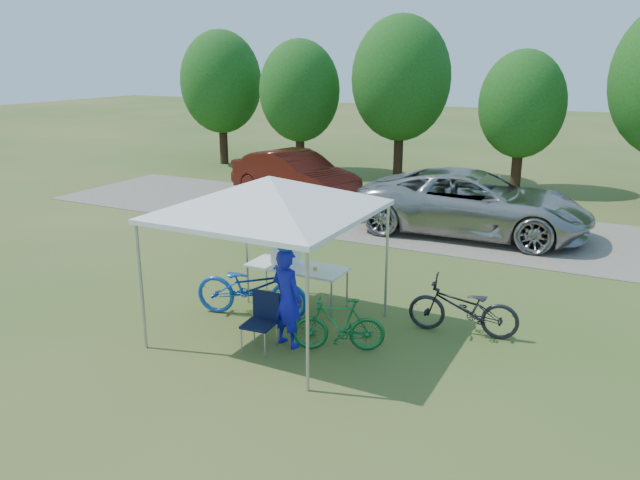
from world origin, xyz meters
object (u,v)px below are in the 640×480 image
object	(u,v)px
cyclist	(287,298)
minivan	(473,203)
folding_chair	(262,316)
cooler	(285,255)
bike_green	(339,325)
bike_blue	(252,287)
sedan	(295,175)
folding_table	(297,268)
bike_dark	(463,308)

from	to	relation	value
cyclist	minivan	distance (m)	8.09
folding_chair	cooler	world-z (taller)	cooler
bike_green	cooler	bearing A→B (deg)	-151.66
bike_blue	bike_green	world-z (taller)	bike_blue
minivan	sedan	bearing A→B (deg)	74.14
folding_table	minivan	bearing A→B (deg)	74.79
cooler	sedan	world-z (taller)	sedan
folding_table	bike_dark	world-z (taller)	bike_dark
folding_chair	bike_dark	size ratio (longest dim) A/B	0.50
bike_blue	bike_green	xyz separation A→B (m)	(2.01, -0.53, -0.11)
cooler	bike_dark	world-z (taller)	cooler
folding_chair	bike_green	bearing A→B (deg)	17.60
cooler	folding_table	bearing A→B (deg)	0.00
folding_table	cyclist	xyz separation A→B (m)	(0.70, -1.59, 0.09)
folding_table	folding_chair	distance (m)	1.90
bike_blue	minivan	size ratio (longest dim) A/B	0.35
bike_green	bike_dark	distance (m)	2.21
minivan	sedan	size ratio (longest dim) A/B	1.26
cooler	bike_green	xyz separation A→B (m)	(1.78, -1.38, -0.51)
cooler	cyclist	xyz separation A→B (m)	(0.95, -1.59, -0.13)
bike_blue	folding_table	bearing A→B (deg)	-41.72
cyclist	bike_blue	world-z (taller)	cyclist
sedan	bike_dark	bearing A→B (deg)	-117.58
bike_blue	bike_dark	distance (m)	3.76
sedan	bike_blue	bearing A→B (deg)	-137.33
folding_table	cyclist	world-z (taller)	cyclist
folding_chair	bike_dark	bearing A→B (deg)	30.81
folding_chair	bike_dark	xyz separation A→B (m)	(2.77, 1.97, -0.06)
bike_green	sedan	size ratio (longest dim) A/B	0.31
bike_green	folding_table	bearing A→B (deg)	-155.83
cooler	minivan	world-z (taller)	minivan
folding_chair	cyclist	world-z (taller)	cyclist
cyclist	bike_blue	distance (m)	1.41
bike_blue	bike_green	distance (m)	2.08
cyclist	sedan	size ratio (longest dim) A/B	0.35
bike_green	minivan	world-z (taller)	minivan
bike_green	sedan	bearing A→B (deg)	-170.98
cyclist	bike_dark	xyz separation A→B (m)	(2.46, 1.71, -0.34)
folding_table	sedan	size ratio (longest dim) A/B	0.40
folding_table	sedan	world-z (taller)	sedan
folding_chair	cyclist	size ratio (longest dim) A/B	0.56
bike_blue	minivan	world-z (taller)	minivan
cyclist	minivan	bearing A→B (deg)	-82.55
sedan	folding_chair	bearing A→B (deg)	-135.42
folding_chair	bike_green	xyz separation A→B (m)	(1.15, 0.47, -0.11)
bike_green	sedan	xyz separation A→B (m)	(-6.06, 9.32, 0.36)
minivan	cooler	bearing A→B (deg)	160.45
bike_dark	minivan	distance (m)	6.48
bike_green	minivan	bearing A→B (deg)	154.46
folding_table	sedan	distance (m)	9.14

